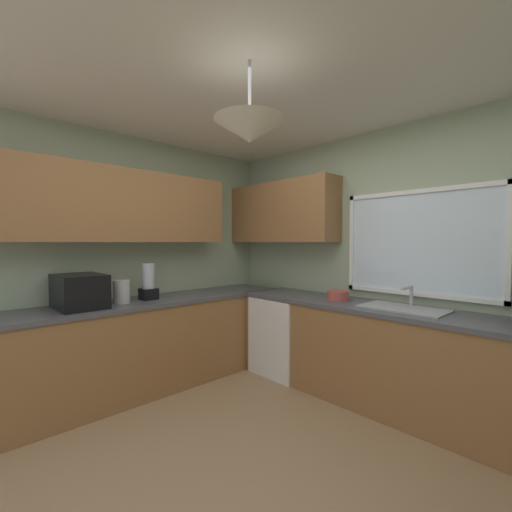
# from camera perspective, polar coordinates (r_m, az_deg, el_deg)

# --- Properties ---
(ground_plane) EXTENTS (8.46, 8.46, 0.00)m
(ground_plane) POSITION_cam_1_polar(r_m,az_deg,el_deg) (2.55, -1.04, -32.33)
(ground_plane) COLOR #997A56
(room_shell) EXTENTS (3.97, 3.65, 2.60)m
(room_shell) POSITION_cam_1_polar(r_m,az_deg,el_deg) (2.69, 0.37, 8.35)
(room_shell) COLOR #9EAD8E
(room_shell) RESTS_ON ground_plane
(counter_run_left) EXTENTS (0.65, 3.26, 0.88)m
(counter_run_left) POSITION_cam_1_polar(r_m,az_deg,el_deg) (3.61, -19.22, -14.02)
(counter_run_left) COLOR olive
(counter_run_left) RESTS_ON ground_plane
(counter_run_back) EXTENTS (3.06, 0.65, 0.88)m
(counter_run_back) POSITION_cam_1_polar(r_m,az_deg,el_deg) (3.33, 21.25, -15.46)
(counter_run_back) COLOR olive
(counter_run_back) RESTS_ON ground_plane
(dishwasher) EXTENTS (0.60, 0.60, 0.84)m
(dishwasher) POSITION_cam_1_polar(r_m,az_deg,el_deg) (3.92, 5.06, -12.91)
(dishwasher) COLOR white
(dishwasher) RESTS_ON ground_plane
(microwave) EXTENTS (0.48, 0.36, 0.29)m
(microwave) POSITION_cam_1_polar(r_m,az_deg,el_deg) (3.31, -27.38, -5.25)
(microwave) COLOR black
(microwave) RESTS_ON counter_run_left
(kettle) EXTENTS (0.15, 0.15, 0.21)m
(kettle) POSITION_cam_1_polar(r_m,az_deg,el_deg) (3.42, -21.53, -5.57)
(kettle) COLOR #B7B7BC
(kettle) RESTS_ON counter_run_left
(sink_assembly) EXTENTS (0.68, 0.40, 0.19)m
(sink_assembly) POSITION_cam_1_polar(r_m,az_deg,el_deg) (3.17, 23.43, -7.97)
(sink_assembly) COLOR #9EA0A5
(sink_assembly) RESTS_ON counter_run_back
(bowl) EXTENTS (0.21, 0.21, 0.09)m
(bowl) POSITION_cam_1_polar(r_m,az_deg,el_deg) (3.46, 13.49, -6.41)
(bowl) COLOR #B74C42
(bowl) RESTS_ON counter_run_back
(blender_appliance) EXTENTS (0.15, 0.15, 0.36)m
(blender_appliance) POSITION_cam_1_polar(r_m,az_deg,el_deg) (3.54, -17.51, -4.36)
(blender_appliance) COLOR black
(blender_appliance) RESTS_ON counter_run_left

